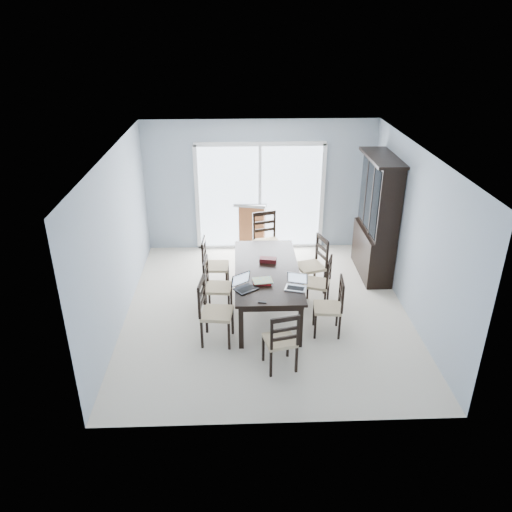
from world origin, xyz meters
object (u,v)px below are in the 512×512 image
object	(u,v)px
dining_table	(267,273)
hot_tub	(231,211)
chair_right_mid	(323,277)
chair_left_mid	(213,280)
laptop_silver	(296,286)
chair_right_near	(334,301)
cell_phone	(262,302)
chair_left_near	(210,305)
chair_end_near	(282,336)
chair_end_far	(266,234)
chair_right_far	(316,258)
game_box	(268,260)
chair_left_far	(210,259)
china_hutch	(377,219)
laptop_dark	(246,286)

from	to	relation	value
dining_table	hot_tub	size ratio (longest dim) A/B	1.01
chair_right_mid	chair_left_mid	bearing A→B (deg)	111.07
hot_tub	dining_table	bearing A→B (deg)	-79.93
laptop_silver	chair_right_near	bearing A→B (deg)	14.20
cell_phone	hot_tub	bearing A→B (deg)	109.49
chair_left_near	chair_left_mid	world-z (taller)	chair_left_near
chair_end_near	chair_end_far	xyz separation A→B (m)	(-0.03, 3.18, 0.09)
cell_phone	chair_end_near	bearing A→B (deg)	-52.88
chair_right_mid	chair_right_far	distance (m)	0.57
chair_right_near	laptop_silver	bearing A→B (deg)	92.67
dining_table	game_box	xyz separation A→B (m)	(0.03, 0.25, 0.11)
chair_left_far	laptop_silver	world-z (taller)	chair_left_far
dining_table	chair_left_far	distance (m)	1.18
chair_left_mid	game_box	size ratio (longest dim) A/B	3.94
dining_table	chair_right_mid	xyz separation A→B (m)	(0.90, 0.09, -0.14)
china_hutch	laptop_dark	size ratio (longest dim) A/B	5.67
china_hutch	chair_right_near	distance (m)	2.25
china_hutch	chair_left_far	xyz separation A→B (m)	(-2.94, -0.52, -0.49)
dining_table	chair_right_far	bearing A→B (deg)	37.06
chair_left_near	cell_phone	distance (m)	0.78
chair_left_far	chair_left_mid	bearing A→B (deg)	7.86
chair_left_near	laptop_dark	world-z (taller)	chair_left_near
dining_table	chair_end_near	xyz separation A→B (m)	(0.11, -1.53, -0.12)
laptop_dark	cell_phone	distance (m)	0.43
chair_end_far	laptop_silver	bearing A→B (deg)	81.69
game_box	hot_tub	world-z (taller)	hot_tub
china_hutch	chair_left_far	size ratio (longest dim) A/B	2.01
chair_right_far	laptop_dark	distance (m)	1.78
chair_left_near	cell_phone	bearing A→B (deg)	82.00
chair_right_near	chair_right_far	distance (m)	1.32
laptop_dark	cell_phone	xyz separation A→B (m)	(0.22, -0.37, -0.05)
chair_right_near	game_box	xyz separation A→B (m)	(-0.92, 0.91, 0.23)
chair_end_far	laptop_dark	world-z (taller)	chair_end_far
china_hutch	chair_left_near	xyz separation A→B (m)	(-2.88, -2.05, -0.46)
chair_left_near	cell_phone	world-z (taller)	chair_left_near
laptop_silver	chair_end_far	bearing A→B (deg)	114.05
chair_left_far	game_box	bearing A→B (deg)	66.02
chair_right_far	laptop_dark	bearing A→B (deg)	119.20
chair_right_far	hot_tub	xyz separation A→B (m)	(-1.46, 2.67, -0.12)
chair_left_mid	game_box	distance (m)	0.95
chair_left_near	laptop_silver	size ratio (longest dim) A/B	3.28
dining_table	chair_right_mid	world-z (taller)	chair_right_mid
chair_end_near	laptop_silver	world-z (taller)	chair_end_near
cell_phone	chair_left_mid	bearing A→B (deg)	139.29
dining_table	laptop_dark	world-z (taller)	laptop_dark
chair_right_far	laptop_dark	size ratio (longest dim) A/B	2.91
hot_tub	laptop_silver	bearing A→B (deg)	-76.24
china_hutch	cell_phone	xyz separation A→B (m)	(-2.15, -2.25, -0.32)
chair_left_near	chair_left_far	size ratio (longest dim) A/B	1.05
dining_table	china_hutch	distance (m)	2.41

